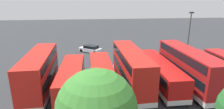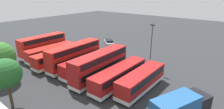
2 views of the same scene
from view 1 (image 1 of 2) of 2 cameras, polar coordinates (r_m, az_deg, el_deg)
ground_plane at (r=33.92m, az=4.66°, el=-1.43°), size 140.00×140.00×0.00m
bus_single_deck_second at (r=27.42m, az=28.42°, el=-4.32°), size 2.63×11.63×2.95m
bus_double_decker_third at (r=24.97m, az=21.92°, el=-3.40°), size 2.92×11.89×4.55m
bus_single_deck_fourth at (r=24.56m, az=14.15°, el=-5.05°), size 2.64×11.79×2.95m
bus_double_decker_fifth at (r=23.00m, az=5.75°, el=-3.91°), size 2.93×11.66×4.55m
bus_single_deck_sixth at (r=22.40m, az=-3.05°, el=-6.70°), size 2.76×12.02×2.95m
bus_single_deck_seventh at (r=22.49m, az=-12.23°, el=-6.99°), size 2.75×10.48×2.95m
bus_double_decker_far_end at (r=23.20m, az=-21.09°, el=-4.81°), size 2.82×10.65×4.55m
car_hatchback_silver at (r=38.31m, az=-6.57°, el=1.72°), size 4.73×4.19×1.43m
lamp_post_tall at (r=33.96m, az=22.40°, el=5.92°), size 0.70×0.30×8.44m
waste_bin_yellow at (r=34.68m, az=14.02°, el=-0.66°), size 0.60×0.60×0.95m
tree_midleft at (r=11.73m, az=-4.70°, el=-16.19°), size 4.94×4.94×6.61m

